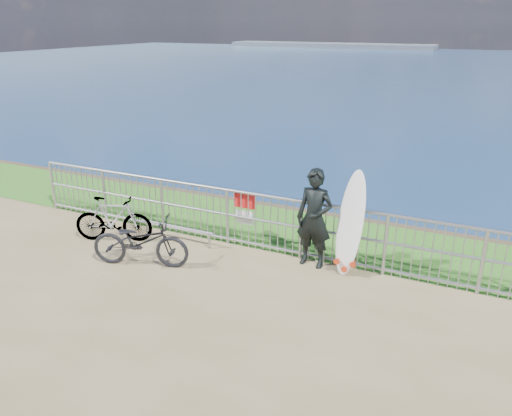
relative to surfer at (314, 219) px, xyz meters
The scene contains 8 objects.
grass_strip 1.99m from the surfer, 135.87° to the left, with size 120.00×120.00×0.00m, color #28631B.
seascape 152.90m from the surfer, 107.14° to the left, with size 260.00×260.00×5.00m.
railing 1.32m from the surfer, behind, with size 10.06×0.10×1.13m.
surfer is the anchor object (origin of this frame).
surfboard 0.63m from the surfer, ahead, with size 0.57×0.53×1.81m.
bicycle_near 3.06m from the surfer, 154.40° to the right, with size 0.60×1.73×0.91m, color black.
bicycle_far 3.94m from the surfer, 169.89° to the right, with size 0.43×1.52×0.91m, color black.
bike_rack 2.79m from the surfer, behind, with size 1.64×0.05×0.34m.
Camera 1 is at (3.77, -6.18, 4.09)m, focal length 35.00 mm.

